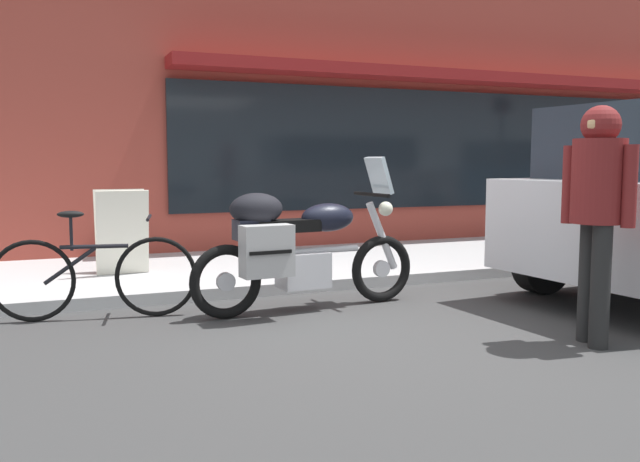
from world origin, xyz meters
TOP-DOWN VIEW (x-y plane):
  - ground_plane at (0.00, 0.00)m, footprint 80.00×80.00m
  - storefront_building at (6.08, 4.33)m, footprint 20.16×0.90m
  - touring_motorcycle at (-0.43, 0.64)m, footprint 2.22×0.76m
  - parked_bicycle at (-2.14, 1.04)m, footprint 1.70×0.50m
  - pedestrian_walking at (1.22, -1.21)m, footprint 0.48×0.54m
  - sandwich_board_sign at (-1.74, 2.66)m, footprint 0.55×0.41m

SIDE VIEW (x-z plane):
  - ground_plane at x=0.00m, z-range 0.00..0.00m
  - parked_bicycle at x=-2.14m, z-range -0.09..0.85m
  - sandwich_board_sign at x=-1.74m, z-range 0.12..1.05m
  - touring_motorcycle at x=-0.43m, z-range -0.09..1.31m
  - pedestrian_walking at x=1.22m, z-range 0.23..1.99m
  - storefront_building at x=6.08m, z-range -0.08..6.82m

